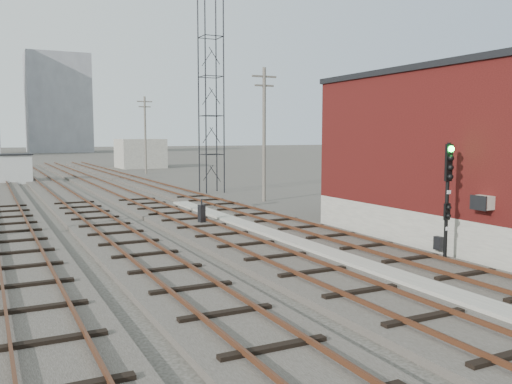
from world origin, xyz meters
TOP-DOWN VIEW (x-y plane):
  - ground at (0.00, 60.00)m, footprint 320.00×320.00m
  - track_right at (2.50, 39.00)m, footprint 3.20×90.00m
  - track_mid_right at (-1.50, 39.00)m, footprint 3.20×90.00m
  - track_mid_left at (-5.50, 39.00)m, footprint 3.20×90.00m
  - track_left at (-9.50, 39.00)m, footprint 3.20×90.00m
  - platform_curb at (0.50, 14.00)m, footprint 0.90×28.00m
  - brick_building at (7.50, 12.00)m, footprint 6.54×12.20m
  - lattice_tower at (5.50, 35.00)m, footprint 1.60×1.60m
  - utility_pole_right_a at (6.50, 28.00)m, footprint 1.80×0.24m
  - utility_pole_right_b at (6.50, 58.00)m, footprint 1.80×0.24m
  - apartment_right at (8.00, 150.00)m, footprint 16.00×12.00m
  - shed_right at (9.00, 70.00)m, footprint 6.00×6.00m
  - signal_mast at (3.70, 8.98)m, footprint 0.40×0.42m
  - switch_stand at (-1.00, 20.31)m, footprint 0.35×0.35m

SIDE VIEW (x-z plane):
  - ground at x=0.00m, z-range 0.00..0.00m
  - track_right at x=2.50m, z-range -0.09..0.30m
  - track_mid_right at x=-1.50m, z-range -0.09..0.30m
  - track_mid_left at x=-5.50m, z-range -0.09..0.30m
  - track_left at x=-9.50m, z-range -0.09..0.30m
  - platform_curb at x=0.50m, z-range 0.00..0.26m
  - switch_stand at x=-1.00m, z-range -0.04..1.23m
  - shed_right at x=9.00m, z-range 0.00..4.00m
  - signal_mast at x=3.70m, z-range 0.40..4.63m
  - brick_building at x=7.50m, z-range 0.02..7.24m
  - utility_pole_right_a at x=6.50m, z-range 0.30..9.30m
  - utility_pole_right_b at x=6.50m, z-range 0.30..9.30m
  - lattice_tower at x=5.50m, z-range 0.00..15.00m
  - apartment_right at x=8.00m, z-range 0.00..26.00m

